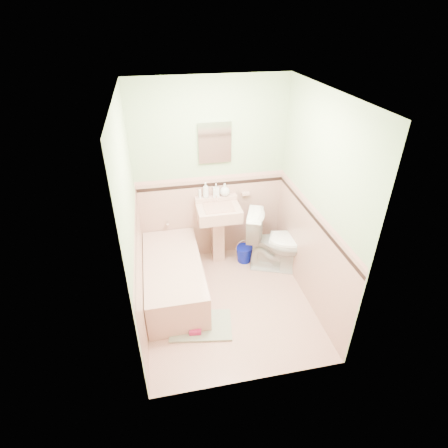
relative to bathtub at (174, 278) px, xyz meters
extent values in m
plane|color=tan|center=(0.63, -0.33, -0.23)|extent=(2.20, 2.20, 0.00)
plane|color=white|center=(0.63, -0.33, 2.27)|extent=(2.20, 2.20, 0.00)
plane|color=beige|center=(0.63, 0.77, 1.02)|extent=(2.50, 0.00, 2.50)
plane|color=beige|center=(0.63, -1.43, 1.02)|extent=(2.50, 0.00, 2.50)
plane|color=beige|center=(-0.37, -0.33, 1.02)|extent=(0.00, 2.50, 2.50)
plane|color=beige|center=(1.63, -0.33, 1.02)|extent=(0.00, 2.50, 2.50)
plane|color=#D29F8D|center=(0.63, 0.76, 0.38)|extent=(2.00, 0.00, 2.00)
plane|color=#D29F8D|center=(0.63, -1.42, 0.38)|extent=(2.00, 0.00, 2.00)
plane|color=#D29F8D|center=(-0.36, -0.33, 0.38)|extent=(0.00, 2.20, 2.20)
plane|color=#D29F8D|center=(1.62, -0.33, 0.38)|extent=(0.00, 2.20, 2.20)
plane|color=black|center=(0.63, 0.75, 0.90)|extent=(2.00, 0.00, 2.00)
plane|color=black|center=(0.63, -1.41, 0.90)|extent=(2.00, 0.00, 2.00)
plane|color=black|center=(-0.35, -0.33, 0.89)|extent=(0.00, 2.20, 2.20)
plane|color=black|center=(1.61, -0.33, 0.89)|extent=(0.00, 2.20, 2.20)
plane|color=tan|center=(0.63, 0.75, 0.99)|extent=(2.00, 0.00, 2.00)
plane|color=tan|center=(0.63, -1.41, 0.99)|extent=(2.00, 0.00, 2.00)
plane|color=tan|center=(-0.35, -0.33, 1.00)|extent=(0.00, 2.20, 2.20)
plane|color=tan|center=(1.61, -0.33, 1.00)|extent=(0.00, 2.20, 2.20)
cube|color=tan|center=(0.00, 0.00, 0.00)|extent=(0.70, 1.50, 0.45)
cylinder|color=silver|center=(0.00, 0.72, 0.41)|extent=(0.04, 0.12, 0.04)
cylinder|color=silver|center=(0.68, 0.67, 0.72)|extent=(0.02, 0.02, 0.10)
cube|color=white|center=(0.68, 0.74, 1.47)|extent=(0.40, 0.04, 0.50)
cube|color=tan|center=(1.10, 0.73, 0.72)|extent=(0.11, 0.06, 0.04)
imported|color=#B2B2B2|center=(0.54, 0.71, 0.84)|extent=(0.11, 0.11, 0.22)
imported|color=#B2B2B2|center=(0.68, 0.71, 0.83)|extent=(0.09, 0.09, 0.18)
imported|color=#B2B2B2|center=(0.80, 0.71, 0.82)|extent=(0.16, 0.16, 0.17)
cylinder|color=white|center=(0.46, 0.71, 0.80)|extent=(0.04, 0.04, 0.12)
imported|color=white|center=(1.44, 0.24, 0.20)|extent=(0.96, 0.75, 0.86)
cube|color=gray|center=(0.24, -0.64, -0.21)|extent=(0.77, 0.57, 0.03)
cube|color=#BF1E59|center=(0.16, -0.76, -0.17)|extent=(0.14, 0.08, 0.05)
camera|label=1|loc=(-0.08, -3.51, 2.92)|focal=28.43mm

